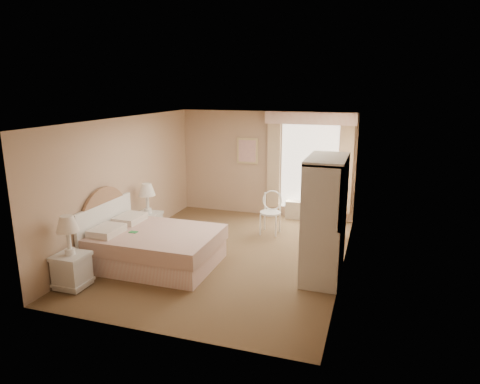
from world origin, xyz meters
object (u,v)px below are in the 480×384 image
(round_table, at_px, (332,214))
(nightstand_near, at_px, (71,262))
(cafe_chair, at_px, (271,209))
(armoire, at_px, (325,229))
(nightstand_far, at_px, (148,218))
(bed, at_px, (152,245))

(round_table, bearing_deg, nightstand_near, -133.19)
(nightstand_near, height_order, cafe_chair, nightstand_near)
(nightstand_near, height_order, armoire, armoire)
(nightstand_near, distance_m, round_table, 5.19)
(nightstand_far, bearing_deg, bed, -57.81)
(nightstand_far, distance_m, round_table, 3.83)
(nightstand_far, relative_size, armoire, 0.57)
(bed, distance_m, round_table, 3.83)
(nightstand_near, relative_size, armoire, 0.58)
(nightstand_near, bearing_deg, nightstand_far, 90.00)
(round_table, relative_size, cafe_chair, 0.72)
(bed, xyz_separation_m, nightstand_far, (-0.72, 1.14, 0.09))
(bed, distance_m, cafe_chair, 2.78)
(round_table, xyz_separation_m, armoire, (0.10, -2.15, 0.39))
(cafe_chair, relative_size, armoire, 0.46)
(nightstand_near, xyz_separation_m, round_table, (3.55, 3.79, -0.00))
(cafe_chair, distance_m, armoire, 2.30)
(armoire, bearing_deg, bed, -171.71)
(bed, xyz_separation_m, nightstand_near, (-0.72, -1.21, 0.09))
(armoire, bearing_deg, nightstand_far, 168.97)
(cafe_chair, xyz_separation_m, armoire, (1.35, -1.84, 0.30))
(round_table, bearing_deg, nightstand_far, -157.98)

